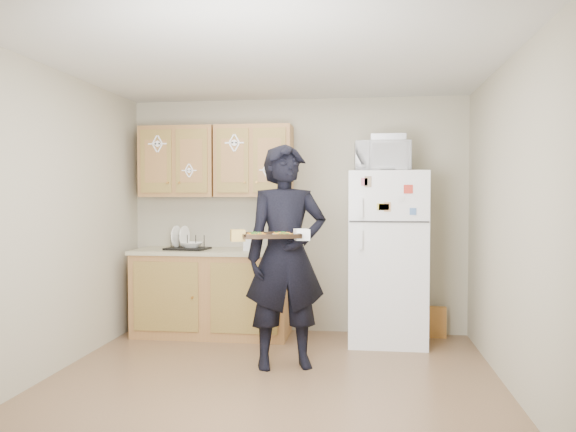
{
  "coord_description": "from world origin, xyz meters",
  "views": [
    {
      "loc": [
        0.7,
        -4.22,
        1.46
      ],
      "look_at": [
        0.08,
        0.45,
        1.29
      ],
      "focal_mm": 35.0,
      "sensor_mm": 36.0,
      "label": 1
    }
  ],
  "objects": [
    {
      "name": "wall_right",
      "position": [
        1.8,
        0.0,
        1.25
      ],
      "size": [
        0.04,
        3.6,
        2.5
      ],
      "primitive_type": "cube",
      "color": "#ABA38A",
      "rests_on": "floor"
    },
    {
      "name": "bowl",
      "position": [
        -1.06,
        1.45,
        0.95
      ],
      "size": [
        0.23,
        0.23,
        0.06
      ],
      "primitive_type": "imported",
      "rotation": [
        0.0,
        0.0,
        0.02
      ],
      "color": "white",
      "rests_on": "dish_rack"
    },
    {
      "name": "microwave",
      "position": [
        0.89,
        1.38,
        1.85
      ],
      "size": [
        0.55,
        0.39,
        0.29
      ],
      "primitive_type": "imported",
      "rotation": [
        0.0,
        0.0,
        0.05
      ],
      "color": "white",
      "rests_on": "refrigerator"
    },
    {
      "name": "pizza_back_left",
      "position": [
        -0.15,
        0.24,
        1.15
      ],
      "size": [
        0.15,
        0.15,
        0.02
      ],
      "primitive_type": "cylinder",
      "color": "orange",
      "rests_on": "baking_tray"
    },
    {
      "name": "countertop",
      "position": [
        -0.85,
        1.48,
        0.88
      ],
      "size": [
        1.64,
        0.64,
        0.04
      ],
      "primitive_type": "cube",
      "color": "#B3AC8A",
      "rests_on": "base_cabinet"
    },
    {
      "name": "baking_tray",
      "position": [
        -0.03,
        0.2,
        1.14
      ],
      "size": [
        0.54,
        0.46,
        0.04
      ],
      "primitive_type": "cube",
      "rotation": [
        0.0,
        0.0,
        0.31
      ],
      "color": "black",
      "rests_on": "person"
    },
    {
      "name": "person",
      "position": [
        0.06,
        0.49,
        0.95
      ],
      "size": [
        0.8,
        0.64,
        1.9
      ],
      "primitive_type": "imported",
      "rotation": [
        0.0,
        0.0,
        0.31
      ],
      "color": "black",
      "rests_on": "floor"
    },
    {
      "name": "soap_bottle",
      "position": [
        -0.46,
        1.41,
        0.99
      ],
      "size": [
        0.09,
        0.09,
        0.18
      ],
      "primitive_type": "imported",
      "rotation": [
        0.0,
        0.0,
        0.11
      ],
      "color": "white",
      "rests_on": "countertop"
    },
    {
      "name": "wall_front",
      "position": [
        0.0,
        -1.8,
        1.25
      ],
      "size": [
        3.6,
        0.04,
        2.5
      ],
      "primitive_type": "cube",
      "color": "#ABA38A",
      "rests_on": "floor"
    },
    {
      "name": "refrigerator",
      "position": [
        0.95,
        1.43,
        0.85
      ],
      "size": [
        0.75,
        0.7,
        1.7
      ],
      "primitive_type": "cube",
      "color": "white",
      "rests_on": "floor"
    },
    {
      "name": "foil_pan",
      "position": [
        0.96,
        1.41,
        2.03
      ],
      "size": [
        0.35,
        0.25,
        0.07
      ],
      "primitive_type": "cube",
      "rotation": [
        0.0,
        0.0,
        -0.05
      ],
      "color": "silver",
      "rests_on": "microwave"
    },
    {
      "name": "pizza_back_right",
      "position": [
        0.05,
        0.31,
        1.15
      ],
      "size": [
        0.15,
        0.15,
        0.02
      ],
      "primitive_type": "cylinder",
      "color": "orange",
      "rests_on": "baking_tray"
    },
    {
      "name": "ceiling",
      "position": [
        0.0,
        0.0,
        2.5
      ],
      "size": [
        3.6,
        3.6,
        0.0
      ],
      "primitive_type": "plane",
      "color": "silver",
      "rests_on": "wall_back"
    },
    {
      "name": "dish_rack",
      "position": [
        -1.11,
        1.45,
        0.98
      ],
      "size": [
        0.46,
        0.37,
        0.17
      ],
      "primitive_type": "cube",
      "rotation": [
        0.0,
        0.0,
        -0.13
      ],
      "color": "black",
      "rests_on": "countertop"
    },
    {
      "name": "floor",
      "position": [
        0.0,
        0.0,
        0.0
      ],
      "size": [
        3.6,
        3.6,
        0.0
      ],
      "primitive_type": "plane",
      "color": "brown",
      "rests_on": "ground"
    },
    {
      "name": "pizza_front_right",
      "position": [
        0.1,
        0.16,
        1.15
      ],
      "size": [
        0.15,
        0.15,
        0.02
      ],
      "primitive_type": "cylinder",
      "color": "orange",
      "rests_on": "baking_tray"
    },
    {
      "name": "wall_back",
      "position": [
        0.0,
        1.8,
        1.25
      ],
      "size": [
        3.6,
        0.04,
        2.5
      ],
      "primitive_type": "cube",
      "color": "#ABA38A",
      "rests_on": "floor"
    },
    {
      "name": "cereal_box",
      "position": [
        1.47,
        1.67,
        0.16
      ],
      "size": [
        0.2,
        0.07,
        0.32
      ],
      "primitive_type": "cube",
      "color": "gold",
      "rests_on": "floor"
    },
    {
      "name": "upper_cab_left",
      "position": [
        -1.25,
        1.61,
        1.83
      ],
      "size": [
        0.8,
        0.33,
        0.75
      ],
      "primitive_type": "cube",
      "color": "#986434",
      "rests_on": "wall_back"
    },
    {
      "name": "base_cabinet",
      "position": [
        -0.85,
        1.48,
        0.43
      ],
      "size": [
        1.6,
        0.6,
        0.86
      ],
      "primitive_type": "cube",
      "color": "#986434",
      "rests_on": "floor"
    },
    {
      "name": "wall_left",
      "position": [
        -1.8,
        0.0,
        1.25
      ],
      "size": [
        0.04,
        3.6,
        2.5
      ],
      "primitive_type": "cube",
      "color": "#ABA38A",
      "rests_on": "floor"
    },
    {
      "name": "pizza_front_left",
      "position": [
        -0.11,
        0.1,
        1.15
      ],
      "size": [
        0.15,
        0.15,
        0.02
      ],
      "primitive_type": "cylinder",
      "color": "orange",
      "rests_on": "baking_tray"
    },
    {
      "name": "upper_cab_right",
      "position": [
        -0.43,
        1.61,
        1.83
      ],
      "size": [
        0.8,
        0.33,
        0.75
      ],
      "primitive_type": "cube",
      "color": "#986434",
      "rests_on": "wall_back"
    }
  ]
}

